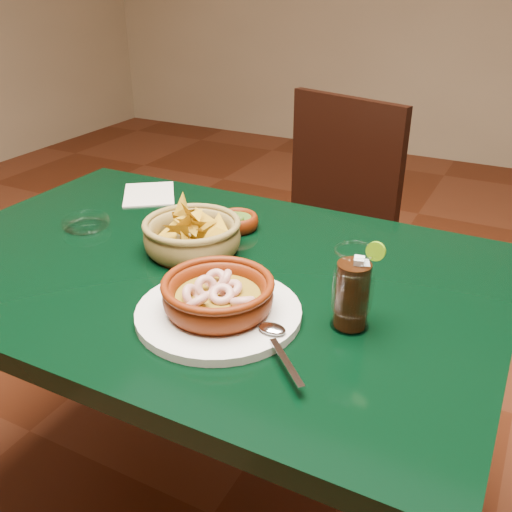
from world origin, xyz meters
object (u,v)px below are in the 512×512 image
at_px(shrimp_plate, 218,300).
at_px(cola_drink, 353,290).
at_px(dining_chair, 317,236).
at_px(chip_basket, 192,235).
at_px(dining_table, 202,305).

relative_size(shrimp_plate, cola_drink, 2.20).
distance_m(dining_chair, shrimp_plate, 0.91).
bearing_deg(cola_drink, chip_basket, 163.01).
bearing_deg(dining_chair, shrimp_plate, -80.07).
relative_size(dining_chair, chip_basket, 3.94).
xyz_separation_m(dining_table, cola_drink, (0.35, -0.07, 0.17)).
xyz_separation_m(chip_basket, cola_drink, (0.39, -0.12, 0.03)).
relative_size(dining_table, cola_drink, 7.33).
bearing_deg(dining_chair, cola_drink, -65.20).
bearing_deg(cola_drink, shrimp_plate, -159.80).
distance_m(dining_table, chip_basket, 0.15).
bearing_deg(chip_basket, dining_chair, 87.29).
xyz_separation_m(shrimp_plate, chip_basket, (-0.18, 0.20, 0.00)).
height_order(dining_table, chip_basket, chip_basket).
xyz_separation_m(dining_table, chip_basket, (-0.05, 0.05, 0.14)).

